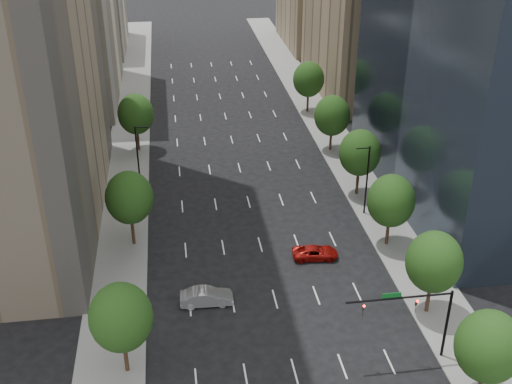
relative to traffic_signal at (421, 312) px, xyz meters
name	(u,v)px	position (x,y,z in m)	size (l,w,h in m)	color
sidewalk_left	(124,210)	(-26.03, 30.00, -5.10)	(6.00, 200.00, 0.15)	slate
sidewalk_right	(368,193)	(4.97, 30.00, -5.10)	(6.00, 200.00, 0.15)	slate
filler_left	(90,8)	(-35.53, 106.00, 3.83)	(14.00, 26.00, 18.00)	beige
parking_tan_right	(360,8)	(14.47, 70.00, 9.83)	(14.00, 30.00, 30.00)	#8C7759
filler_right	(316,9)	(14.47, 103.00, 2.83)	(14.00, 26.00, 16.00)	#8C7759
tree_right_0	(489,347)	(3.47, -5.00, 0.22)	(5.20, 5.20, 8.39)	#382316
tree_right_1	(434,262)	(3.47, 6.00, 0.58)	(5.20, 5.20, 8.75)	#382316
tree_right_2	(391,201)	(3.47, 18.00, 0.43)	(5.20, 5.20, 8.61)	#382316
tree_right_3	(360,153)	(3.47, 30.00, 0.72)	(5.20, 5.20, 8.89)	#382316
tree_right_4	(332,116)	(3.47, 44.00, 0.29)	(5.20, 5.20, 8.46)	#382316
tree_right_5	(309,79)	(3.47, 60.00, 0.58)	(5.20, 5.20, 8.75)	#382316
tree_left_0	(121,317)	(-24.53, 2.00, 0.58)	(5.20, 5.20, 8.75)	#382316
tree_left_1	(129,198)	(-24.53, 22.00, 0.79)	(5.20, 5.20, 8.97)	#382316
tree_left_2	(136,114)	(-24.53, 48.00, 0.50)	(5.20, 5.20, 8.68)	#382316
streetlight_rn	(367,179)	(2.91, 25.00, -0.33)	(1.70, 0.20, 9.00)	black
streetlight_ln	(138,157)	(-23.96, 35.00, -0.33)	(1.70, 0.20, 9.00)	black
traffic_signal	(421,312)	(0.00, 0.00, 0.00)	(9.12, 0.40, 7.38)	black
car_silver	(206,297)	(-17.23, 10.17, -4.33)	(1.79, 5.14, 1.69)	gray
car_red_far	(315,253)	(-5.03, 16.52, -4.48)	(2.29, 4.96, 1.38)	maroon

